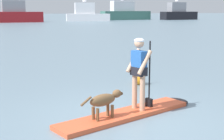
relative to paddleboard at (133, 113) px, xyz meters
The scene contains 9 objects.
ground_plane 0.24m from the paddleboard, 158.89° to the right, with size 400.00×400.00×0.00m, color slate.
paddleboard is the anchor object (origin of this frame).
person_paddler 1.03m from the paddleboard, 21.11° to the left, with size 0.68×0.59×1.66m.
dog 0.93m from the paddleboard, 158.89° to the right, with size 1.07×0.48×0.57m.
moored_boat_far_starboard 59.47m from the paddleboard, 90.57° to the left, with size 9.61×3.78×12.49m.
moored_boat_far_port 63.26m from the paddleboard, 77.45° to the left, with size 9.31×4.52×4.51m.
moored_boat_starboard 72.48m from the paddleboard, 70.06° to the left, with size 12.92×5.04×5.07m.
moored_boat_port 75.15m from the paddleboard, 60.16° to the left, with size 9.32×3.88×4.79m.
marker_buoy 3.12m from the paddleboard, 64.85° to the left, with size 0.38×0.38×0.88m.
Camera 1 is at (-2.47, -6.68, 2.38)m, focal length 52.67 mm.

